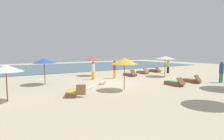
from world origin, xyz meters
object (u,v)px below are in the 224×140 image
(umbrella_4, at_px, (165,58))
(person_2, at_px, (168,66))
(umbrella_0, at_px, (6,68))
(lounger_0, at_px, (130,74))
(surfboard, at_px, (87,88))
(umbrella_3, at_px, (124,61))
(lounger_4, at_px, (143,72))
(lounger_5, at_px, (174,83))
(person_4, at_px, (115,68))
(dog, at_px, (102,83))
(umbrella_1, at_px, (44,61))
(lounger_3, at_px, (192,80))
(lounger_6, at_px, (155,71))
(umbrella_2, at_px, (93,59))
(lounger_2, at_px, (73,93))
(person_1, at_px, (93,71))
(person_0, at_px, (221,72))

(umbrella_4, xyz_separation_m, person_2, (2.60, 1.92, -1.09))
(umbrella_0, distance_m, lounger_0, 13.23)
(person_2, distance_m, surfboard, 12.89)
(umbrella_3, xyz_separation_m, lounger_4, (7.52, 6.71, -1.85))
(umbrella_3, xyz_separation_m, person_2, (10.44, 5.50, -1.13))
(surfboard, bearing_deg, lounger_5, -22.66)
(umbrella_3, distance_m, lounger_0, 7.78)
(person_4, height_order, dog, person_4)
(lounger_4, bearing_deg, lounger_0, -159.68)
(person_4, bearing_deg, umbrella_1, 179.21)
(lounger_3, distance_m, dog, 7.76)
(umbrella_1, distance_m, surfboard, 4.37)
(lounger_0, distance_m, lounger_6, 5.21)
(umbrella_2, height_order, umbrella_4, umbrella_4)
(lounger_0, bearing_deg, lounger_5, -94.89)
(umbrella_4, bearing_deg, umbrella_0, -169.23)
(lounger_0, bearing_deg, lounger_3, -73.04)
(lounger_3, xyz_separation_m, surfboard, (-8.73, 2.44, -0.14))
(umbrella_2, distance_m, person_4, 3.21)
(umbrella_2, bearing_deg, person_2, -16.41)
(lounger_2, xyz_separation_m, lounger_5, (8.08, -0.89, -0.00))
(person_1, bearing_deg, umbrella_2, 62.94)
(lounger_6, bearing_deg, person_1, -169.96)
(umbrella_0, relative_size, lounger_3, 1.15)
(lounger_2, bearing_deg, lounger_3, -3.82)
(umbrella_3, xyz_separation_m, lounger_5, (4.36, -0.67, -1.85))
(umbrella_0, xyz_separation_m, umbrella_2, (8.89, 7.36, 0.04))
(umbrella_1, height_order, lounger_0, umbrella_1)
(umbrella_0, relative_size, lounger_4, 1.16)
(umbrella_3, distance_m, person_1, 5.62)
(person_0, bearing_deg, umbrella_4, 100.48)
(umbrella_2, distance_m, umbrella_3, 8.26)
(person_2, bearing_deg, dog, -164.85)
(lounger_4, distance_m, person_2, 3.24)
(lounger_5, distance_m, surfboard, 6.81)
(person_0, xyz_separation_m, person_1, (-8.51, 7.33, -0.06))
(lounger_2, height_order, surfboard, lounger_2)
(umbrella_4, bearing_deg, umbrella_3, -155.42)
(person_4, bearing_deg, person_2, 2.81)
(person_2, bearing_deg, umbrella_1, -178.83)
(lounger_5, relative_size, person_2, 0.96)
(lounger_6, xyz_separation_m, surfboard, (-11.84, -5.23, -0.14))
(lounger_5, distance_m, lounger_6, 9.62)
(surfboard, bearing_deg, umbrella_4, 9.50)
(lounger_2, relative_size, lounger_5, 1.03)
(lounger_2, height_order, person_0, person_0)
(lounger_0, bearing_deg, umbrella_2, 144.14)
(umbrella_1, bearing_deg, lounger_5, -34.59)
(lounger_0, height_order, lounger_5, lounger_0)
(person_4, bearing_deg, lounger_3, -52.45)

